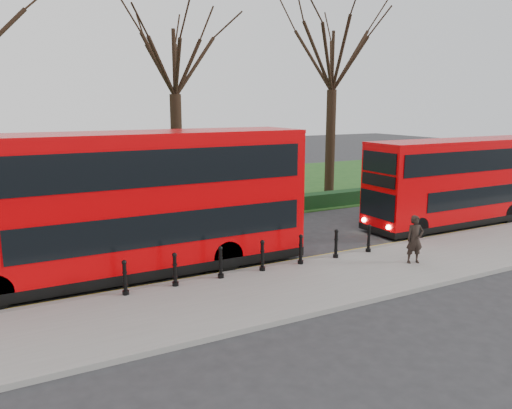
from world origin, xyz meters
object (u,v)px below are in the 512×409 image
bus_lead (130,205)px  bus_rear (460,182)px  bollard_row (262,256)px  pedestrian (415,239)px

bus_lead → bus_rear: 15.47m
bus_rear → bus_lead: bearing=179.5°
bollard_row → bus_rear: bus_rear is taller
bollard_row → bus_lead: bearing=151.2°
bollard_row → bus_lead: size_ratio=0.78×
bus_lead → bus_rear: size_ratio=1.18×
bus_rear → pedestrian: (-6.59, -3.73, -1.02)m
bollard_row → bus_rear: size_ratio=0.92×
bus_rear → pedestrian: size_ratio=5.94×
bus_lead → pedestrian: bearing=-23.6°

